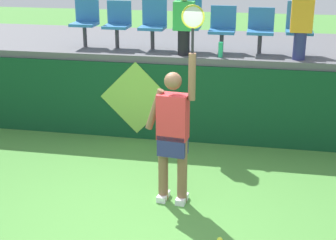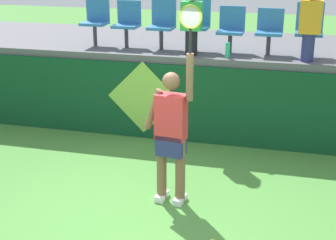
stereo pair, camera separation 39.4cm
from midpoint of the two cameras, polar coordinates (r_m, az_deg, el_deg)
The scene contains 16 objects.
ground_plane at distance 6.34m, azimuth -4.77°, elevation -11.53°, with size 40.00×40.00×0.00m, color #478438.
court_back_wall at distance 8.60m, azimuth 0.17°, elevation 1.96°, with size 11.22×0.20×1.34m, color #0F4223.
spectator_platform at distance 9.74m, azimuth 1.71°, elevation 8.46°, with size 11.22×2.86×0.12m, color #56565B.
tennis_player at distance 6.40m, azimuth -1.16°, elevation -1.27°, with size 0.75×0.30×2.58m.
tennis_ball at distance 5.95m, azimuth 3.93°, elevation -13.39°, with size 0.07×0.07×0.07m, color #D1E533.
water_bottle at distance 8.39m, azimuth 4.61°, elevation 7.91°, with size 0.08×0.08×0.25m, color #26B272.
stadium_chair_0 at distance 9.42m, azimuth -10.50°, elevation 11.19°, with size 0.44×0.42×0.90m.
stadium_chair_1 at distance 9.22m, azimuth -6.93°, elevation 10.93°, with size 0.44×0.42×0.81m.
stadium_chair_2 at distance 9.04m, azimuth -2.94°, elevation 10.96°, with size 0.44×0.42×0.85m.
stadium_chair_3 at distance 8.91m, azimuth 0.98°, elevation 11.02°, with size 0.44×0.42×0.88m.
stadium_chair_4 at distance 8.83m, azimuth 4.88°, elevation 10.43°, with size 0.44×0.42×0.77m.
stadium_chair_5 at distance 8.79m, azimuth 9.13°, elevation 10.20°, with size 0.44×0.42×0.75m.
stadium_chair_6 at distance 8.79m, azimuth 13.36°, elevation 10.27°, with size 0.44×0.42×0.87m.
spectator_0 at distance 8.35m, azimuth 13.51°, elevation 10.57°, with size 0.34×0.20×1.13m.
spectator_1 at distance 8.48m, azimuth 0.45°, elevation 11.09°, with size 0.34×0.20×1.08m.
wall_signage_mount at distance 8.90m, azimuth -4.78°, elevation -2.08°, with size 1.27×0.01×1.37m.
Camera 1 is at (1.34, -5.26, 3.25)m, focal length 54.00 mm.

